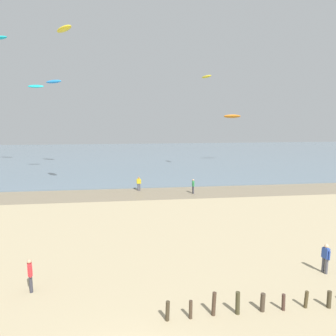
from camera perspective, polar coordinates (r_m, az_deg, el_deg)
name	(u,v)px	position (r m, az deg, el deg)	size (l,w,h in m)	color
wet_sand_strip	(127,194)	(35.93, -7.48, -4.83)	(120.00, 5.88, 0.01)	#84755B
sea	(128,156)	(73.33, -7.41, 2.28)	(160.00, 70.00, 0.10)	slate
groyne_near	(281,301)	(15.99, 20.12, -22.07)	(10.84, 0.35, 1.07)	#3D3323
person_nearest_camera	(326,257)	(19.99, 27.04, -14.48)	(0.30, 0.56, 1.71)	#4C4C56
person_mid_beach	(30,274)	(17.65, -24.07, -17.45)	(0.33, 0.54, 1.71)	#383842
person_by_waterline	(139,183)	(37.39, -5.40, -2.81)	(0.54, 0.33, 1.71)	#4C4C56
person_left_flank	(193,186)	(35.93, 4.66, -3.29)	(0.22, 0.57, 1.71)	#383842
kite_aloft_0	(64,29)	(37.04, -18.62, 23.13)	(3.06, 0.98, 0.49)	yellow
kite_aloft_2	(206,77)	(51.64, 7.11, 16.37)	(2.56, 0.82, 0.41)	yellow
kite_aloft_4	(232,116)	(62.21, 11.74, 9.31)	(3.51, 1.12, 0.56)	orange
kite_aloft_5	(36,86)	(52.26, -23.19, 13.69)	(2.37, 0.76, 0.38)	#19B2B7
kite_aloft_7	(54,82)	(58.19, -20.33, 14.71)	(3.52, 1.13, 0.56)	#2384D1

